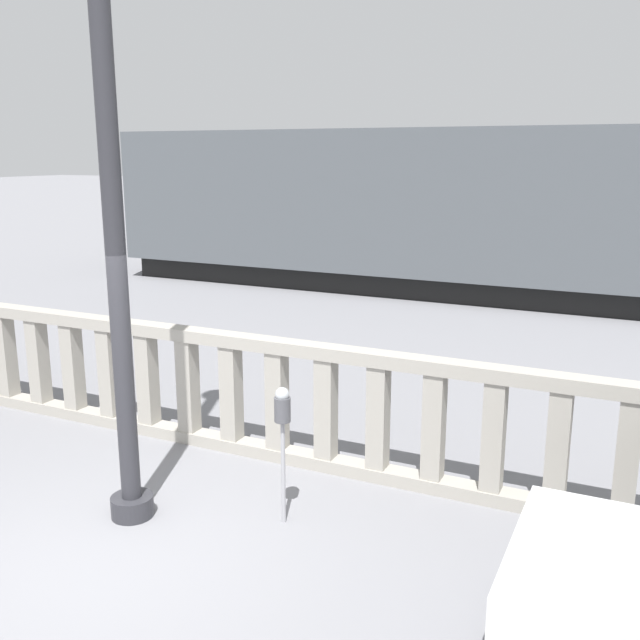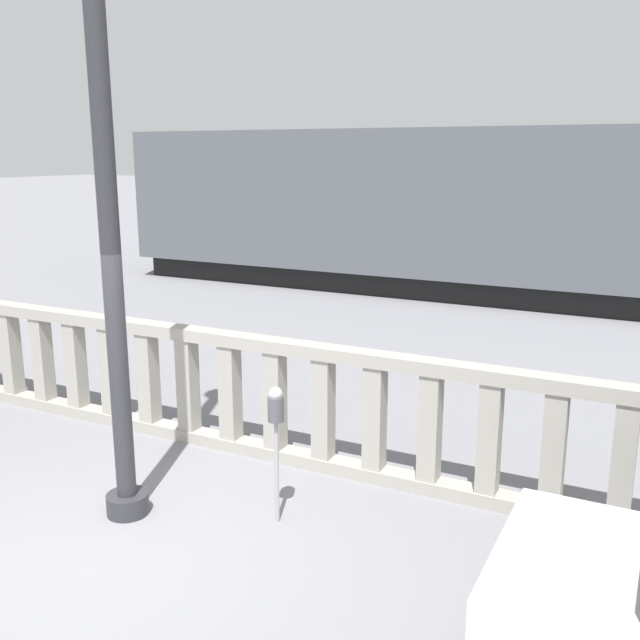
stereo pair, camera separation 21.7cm
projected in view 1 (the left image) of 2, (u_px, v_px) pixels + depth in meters
ground_plane at (101, 567)px, 5.94m from camera, size 160.00×160.00×0.00m
balustrade at (254, 396)px, 8.00m from camera, size 12.35×0.24×1.39m
lamppost at (106, 112)px, 5.93m from camera, size 0.40×0.40×6.91m
parking_meter at (283, 418)px, 6.43m from camera, size 0.15×0.15×1.32m
train_near at (569, 213)px, 15.88m from camera, size 22.29×2.99×4.50m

